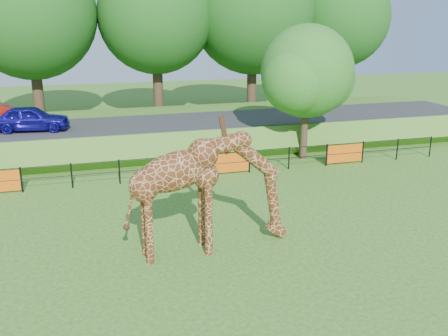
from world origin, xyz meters
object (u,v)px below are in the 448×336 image
at_px(visitor, 207,156).
at_px(tree_east, 308,75).
at_px(car_red, 2,116).
at_px(car_blue, 31,118).
at_px(giraffe, 210,193).

bearing_deg(visitor, tree_east, -160.20).
xyz_separation_m(visitor, tree_east, (5.52, 1.12, 3.48)).
height_order(car_red, visitor, car_red).
distance_m(visitor, tree_east, 6.62).
bearing_deg(tree_east, car_blue, 163.27).
relative_size(car_blue, car_red, 0.95).
distance_m(car_blue, visitor, 9.59).
relative_size(car_blue, visitor, 2.37).
height_order(giraffe, car_red, giraffe).
bearing_deg(car_red, visitor, -129.27).
bearing_deg(giraffe, tree_east, 46.62).
height_order(visitor, tree_east, tree_east).
relative_size(giraffe, tree_east, 0.77).
bearing_deg(giraffe, car_blue, 111.09).
bearing_deg(car_red, giraffe, -157.86).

